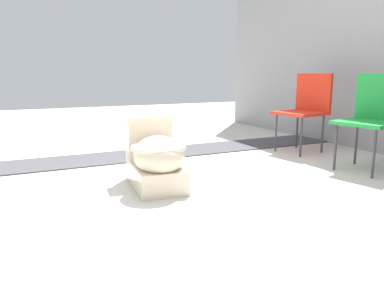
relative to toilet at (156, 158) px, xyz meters
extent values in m
plane|color=beige|center=(0.03, 0.07, -0.22)|extent=(14.00, 14.00, 0.00)
cube|color=#423F44|center=(-1.09, 0.57, -0.21)|extent=(0.56, 8.00, 0.01)
cube|color=beige|center=(0.00, 0.00, -0.14)|extent=(0.63, 0.40, 0.17)
ellipsoid|color=beige|center=(0.10, -0.01, 0.04)|extent=(0.47, 0.40, 0.28)
cylinder|color=beige|center=(0.10, -0.01, 0.10)|extent=(0.43, 0.43, 0.03)
cube|color=beige|center=(-0.21, 0.02, 0.10)|extent=(0.21, 0.36, 0.30)
cube|color=beige|center=(-0.21, 0.02, 0.27)|extent=(0.24, 0.38, 0.04)
cylinder|color=silver|center=(-0.20, 0.10, 0.29)|extent=(0.02, 0.02, 0.01)
cube|color=red|center=(-0.52, 1.82, 0.20)|extent=(0.50, 0.50, 0.03)
cube|color=red|center=(-0.55, 2.01, 0.41)|extent=(0.44, 0.10, 0.40)
cylinder|color=#38383D|center=(-0.33, 1.67, -0.02)|extent=(0.02, 0.02, 0.40)
cylinder|color=#38383D|center=(-0.66, 1.62, -0.02)|extent=(0.02, 0.02, 0.40)
cylinder|color=#38383D|center=(-0.38, 2.01, -0.02)|extent=(0.02, 0.02, 0.40)
cylinder|color=#38383D|center=(-0.72, 1.96, -0.02)|extent=(0.02, 0.02, 0.40)
cube|color=#1E8C38|center=(0.34, 1.78, 0.20)|extent=(0.52, 0.52, 0.03)
cube|color=#1E8C38|center=(0.30, 1.98, 0.41)|extent=(0.44, 0.13, 0.40)
cylinder|color=#38383D|center=(0.54, 1.65, -0.02)|extent=(0.02, 0.02, 0.40)
cylinder|color=#38383D|center=(0.21, 1.58, -0.02)|extent=(0.02, 0.02, 0.40)
cylinder|color=#38383D|center=(0.14, 1.91, -0.02)|extent=(0.02, 0.02, 0.40)
camera|label=1|loc=(2.55, -0.92, 0.62)|focal=35.00mm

